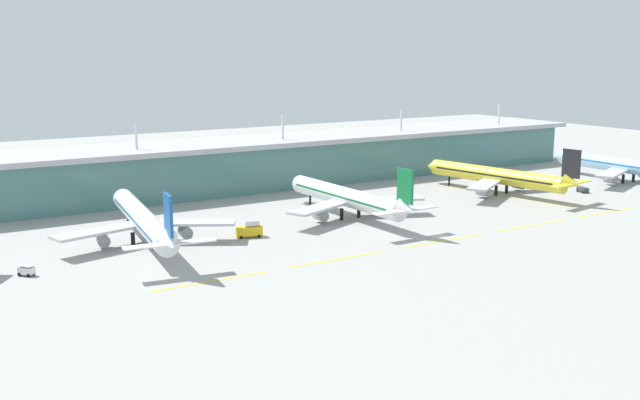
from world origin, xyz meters
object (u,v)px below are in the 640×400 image
object	(u,v)px
airliner_farthest	(626,166)
fuel_truck	(250,229)
airliner_center	(348,197)
pushback_tug	(583,189)
airliner_near_middle	(143,220)
baggage_cart	(26,271)
airliner_far_middle	(499,176)

from	to	relation	value
airliner_farthest	fuel_truck	size ratio (longest dim) A/B	9.11
airliner_center	pushback_tug	distance (m)	97.20
pushback_tug	airliner_farthest	bearing A→B (deg)	9.90
airliner_near_middle	airliner_center	distance (m)	63.45
airliner_center	baggage_cart	world-z (taller)	airliner_center
airliner_far_middle	airliner_center	bearing A→B (deg)	-176.49
baggage_cart	pushback_tug	xyz separation A→B (m)	(192.32, 0.76, -0.16)
airliner_center	airliner_far_middle	world-z (taller)	same
airliner_center	airliner_near_middle	bearing A→B (deg)	177.20
airliner_farthest	pushback_tug	world-z (taller)	airliner_farthest
airliner_center	airliner_farthest	size ratio (longest dim) A/B	0.93
airliner_far_middle	pushback_tug	bearing A→B (deg)	-27.16
airliner_near_middle	airliner_far_middle	distance (m)	131.67
airliner_farthest	baggage_cart	bearing A→B (deg)	-178.38
airliner_center	fuel_truck	world-z (taller)	airliner_center
airliner_near_middle	fuel_truck	size ratio (longest dim) A/B	9.43
airliner_near_middle	airliner_far_middle	bearing A→B (deg)	0.47
airliner_center	baggage_cart	distance (m)	96.59
airliner_far_middle	fuel_truck	world-z (taller)	airliner_far_middle
baggage_cart	fuel_truck	size ratio (longest dim) A/B	0.51
airliner_center	baggage_cart	bearing A→B (deg)	-173.42
airliner_far_middle	baggage_cart	world-z (taller)	airliner_far_middle
airliner_near_middle	pushback_tug	distance (m)	160.53
airliner_near_middle	baggage_cart	size ratio (longest dim) A/B	18.51
airliner_center	fuel_truck	xyz separation A→B (m)	(-36.43, -5.82, -4.19)
baggage_cart	airliner_near_middle	bearing A→B (deg)	23.56
airliner_farthest	airliner_far_middle	bearing A→B (deg)	171.57
baggage_cart	fuel_truck	world-z (taller)	fuel_truck
airliner_near_middle	pushback_tug	xyz separation A→B (m)	(159.88, -13.38, -5.36)
airliner_far_middle	baggage_cart	distance (m)	164.90
airliner_farthest	baggage_cart	world-z (taller)	airliner_farthest
airliner_center	airliner_farthest	xyz separation A→B (m)	(128.39, -4.72, 0.01)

